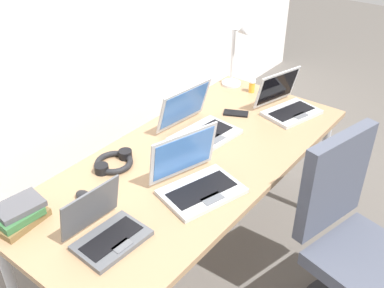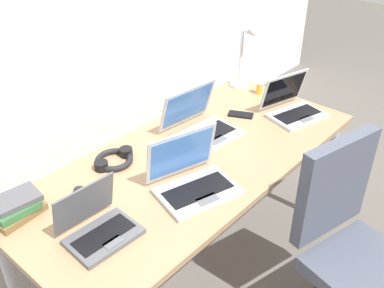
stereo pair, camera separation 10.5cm
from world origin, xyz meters
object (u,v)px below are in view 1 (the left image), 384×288
(desk_lamp, at_px, (237,56))
(book_stack, at_px, (20,215))
(laptop_back_left, at_px, (287,105))
(pill_bottle, at_px, (252,86))
(laptop_near_lamp, at_px, (196,179))
(laptop_by_keyboard, at_px, (105,230))
(cell_phone, at_px, (236,113))
(office_chair, at_px, (353,256))
(computer_mouse, at_px, (84,196))
(headphones, at_px, (114,162))
(laptop_front_right, at_px, (198,126))

(desk_lamp, relative_size, book_stack, 1.88)
(laptop_back_left, distance_m, pill_bottle, 0.30)
(laptop_back_left, distance_m, laptop_near_lamp, 0.86)
(laptop_by_keyboard, relative_size, pill_bottle, 3.45)
(laptop_back_left, bearing_deg, laptop_by_keyboard, 177.28)
(cell_phone, xyz_separation_m, office_chair, (-0.27, -0.84, -0.35))
(desk_lamp, xyz_separation_m, laptop_by_keyboard, (-1.42, -0.35, -0.16))
(laptop_near_lamp, distance_m, book_stack, 0.72)
(book_stack, relative_size, office_chair, 0.22)
(desk_lamp, bearing_deg, book_stack, -179.17)
(laptop_back_left, distance_m, computer_mouse, 1.25)
(desk_lamp, bearing_deg, cell_phone, -146.67)
(desk_lamp, distance_m, cell_phone, 0.41)
(office_chair, bearing_deg, cell_phone, 72.04)
(headphones, bearing_deg, laptop_near_lamp, -76.82)
(laptop_back_left, height_order, book_stack, laptop_back_left)
(laptop_front_right, xyz_separation_m, computer_mouse, (-0.71, 0.06, -0.03))
(pill_bottle, bearing_deg, headphones, 174.66)
(laptop_back_left, distance_m, headphones, 1.03)
(desk_lamp, bearing_deg, office_chair, -119.04)
(computer_mouse, bearing_deg, laptop_back_left, -7.78)
(laptop_near_lamp, height_order, headphones, laptop_near_lamp)
(computer_mouse, height_order, pill_bottle, pill_bottle)
(desk_lamp, relative_size, computer_mouse, 4.17)
(laptop_back_left, height_order, laptop_near_lamp, laptop_near_lamp)
(laptop_near_lamp, relative_size, pill_bottle, 5.01)
(laptop_by_keyboard, bearing_deg, laptop_front_right, 12.61)
(laptop_back_left, relative_size, book_stack, 1.66)
(desk_lamp, height_order, pill_bottle, desk_lamp)
(pill_bottle, bearing_deg, office_chair, -121.58)
(book_stack, height_order, office_chair, office_chair)
(computer_mouse, relative_size, headphones, 0.45)
(laptop_front_right, bearing_deg, cell_phone, -6.53)
(headphones, bearing_deg, laptop_by_keyboard, -137.14)
(laptop_front_right, distance_m, cell_phone, 0.31)
(cell_phone, height_order, headphones, headphones)
(laptop_by_keyboard, distance_m, headphones, 0.48)
(cell_phone, bearing_deg, book_stack, 145.35)
(laptop_front_right, xyz_separation_m, office_chair, (0.03, -0.88, -0.39))
(headphones, distance_m, office_chair, 1.19)
(laptop_back_left, relative_size, pill_bottle, 4.48)
(laptop_near_lamp, relative_size, book_stack, 1.86)
(laptop_back_left, relative_size, laptop_near_lamp, 0.89)
(computer_mouse, bearing_deg, laptop_front_right, 1.62)
(laptop_by_keyboard, bearing_deg, computer_mouse, 67.27)
(cell_phone, bearing_deg, headphones, 140.34)
(laptop_near_lamp, distance_m, headphones, 0.42)
(laptop_front_right, relative_size, headphones, 1.70)
(laptop_by_keyboard, xyz_separation_m, headphones, (0.35, 0.32, -0.03))
(headphones, bearing_deg, laptop_back_left, -21.95)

